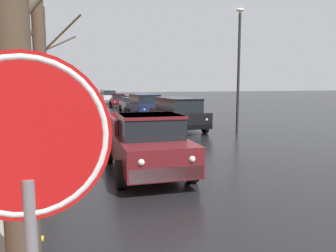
# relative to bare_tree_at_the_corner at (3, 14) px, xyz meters

# --- Properties ---
(left_sidewalk_slab) EXTENTS (2.73, 80.00, 0.13)m
(left_sidewalk_slab) POSITION_rel_bare_tree_at_the_corner_xyz_m (-1.49, 15.61, -3.28)
(left_sidewalk_slab) COLOR gray
(left_sidewalk_slab) RESTS_ON ground
(snow_bank_near_corner_left) EXTENTS (1.70, 1.26, 0.68)m
(snow_bank_near_corner_left) POSITION_rel_bare_tree_at_the_corner_xyz_m (0.21, 16.20, -3.01)
(snow_bank_near_corner_left) COLOR white
(snow_bank_near_corner_left) RESTS_ON ground
(snow_bank_along_left_kerb) EXTENTS (1.86, 1.19, 0.71)m
(snow_bank_along_left_kerb) POSITION_rel_bare_tree_at_the_corner_xyz_m (9.12, 21.40, -3.03)
(snow_bank_along_left_kerb) COLOR white
(snow_bank_along_left_kerb) RESTS_ON ground
(snow_bank_mid_block_left) EXTENTS (2.73, 1.49, 0.81)m
(snow_bank_mid_block_left) POSITION_rel_bare_tree_at_the_corner_xyz_m (0.40, 21.49, -2.95)
(snow_bank_mid_block_left) COLOR white
(snow_bank_mid_block_left) RESTS_ON ground
(bare_tree_at_the_corner) EXTENTS (2.82, 2.95, 6.23)m
(bare_tree_at_the_corner) POSITION_rel_bare_tree_at_the_corner_xyz_m (0.00, 0.00, 0.00)
(bare_tree_at_the_corner) COLOR #4C3D2D
(bare_tree_at_the_corner) RESTS_ON ground
(bare_tree_second_along_sidewalk) EXTENTS (2.48, 1.36, 6.23)m
(bare_tree_second_along_sidewalk) POSITION_rel_bare_tree_at_the_corner_xyz_m (-0.06, 7.76, 0.04)
(bare_tree_second_along_sidewalk) COLOR #4C3D2D
(bare_tree_second_along_sidewalk) RESTS_ON ground
(bare_tree_mid_block) EXTENTS (3.77, 2.63, 6.10)m
(bare_tree_mid_block) POSITION_rel_bare_tree_at_the_corner_xyz_m (0.05, 12.59, -0.14)
(bare_tree_mid_block) COLOR #4C3D2D
(bare_tree_mid_block) RESTS_ON ground
(pickup_truck_maroon_approaching_near_lane) EXTENTS (2.30, 5.01, 1.76)m
(pickup_truck_maroon_approaching_near_lane) POSITION_rel_bare_tree_at_the_corner_xyz_m (2.97, 5.10, -2.46)
(pickup_truck_maroon_approaching_near_lane) COLOR maroon
(pickup_truck_maroon_approaching_near_lane) RESTS_ON ground
(suv_black_parked_kerbside_close) EXTENTS (2.16, 4.76, 1.82)m
(suv_black_parked_kerbside_close) POSITION_rel_bare_tree_at_the_corner_xyz_m (6.92, 12.95, -2.35)
(suv_black_parked_kerbside_close) COLOR black
(suv_black_parked_kerbside_close) RESTS_ON ground
(suv_darkblue_parked_kerbside_mid) EXTENTS (2.18, 4.29, 1.82)m
(suv_darkblue_parked_kerbside_mid) POSITION_rel_bare_tree_at_the_corner_xyz_m (6.88, 19.96, -2.35)
(suv_darkblue_parked_kerbside_mid) COLOR navy
(suv_darkblue_parked_kerbside_mid) RESTS_ON ground
(sedan_silver_parked_far_down_block) EXTENTS (1.91, 4.12, 1.42)m
(sedan_silver_parked_far_down_block) POSITION_rel_bare_tree_at_the_corner_xyz_m (7.23, 25.85, -2.59)
(sedan_silver_parked_far_down_block) COLOR #B7B7BC
(sedan_silver_parked_far_down_block) RESTS_ON ground
(sedan_maroon_queued_behind_truck) EXTENTS (2.13, 4.05, 1.42)m
(sedan_maroon_queued_behind_truck) POSITION_rel_bare_tree_at_the_corner_xyz_m (7.21, 32.68, -2.59)
(sedan_maroon_queued_behind_truck) COLOR maroon
(sedan_maroon_queued_behind_truck) RESTS_ON ground
(suv_white_at_far_intersection) EXTENTS (2.02, 4.63, 1.82)m
(suv_white_at_far_intersection) POSITION_rel_bare_tree_at_the_corner_xyz_m (7.16, 39.82, -2.35)
(suv_white_at_far_intersection) COLOR silver
(suv_white_at_far_intersection) RESTS_ON ground
(fire_hydrant) EXTENTS (0.42, 0.22, 0.71)m
(fire_hydrant) POSITION_rel_bare_tree_at_the_corner_xyz_m (0.04, 0.89, -2.98)
(fire_hydrant) COLOR gold
(fire_hydrant) RESTS_ON ground
(stop_sign_at_corner) EXTENTS (0.76, 0.06, 2.73)m
(stop_sign_at_corner) POSITION_rel_bare_tree_at_the_corner_xyz_m (0.37, -2.53, -1.23)
(stop_sign_at_corner) COLOR slate
(stop_sign_at_corner) RESTS_ON ground
(street_lamp_post) EXTENTS (0.44, 0.24, 6.42)m
(street_lamp_post) POSITION_rel_bare_tree_at_the_corner_xyz_m (9.62, 11.14, 0.23)
(street_lamp_post) COLOR #28282D
(street_lamp_post) RESTS_ON ground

